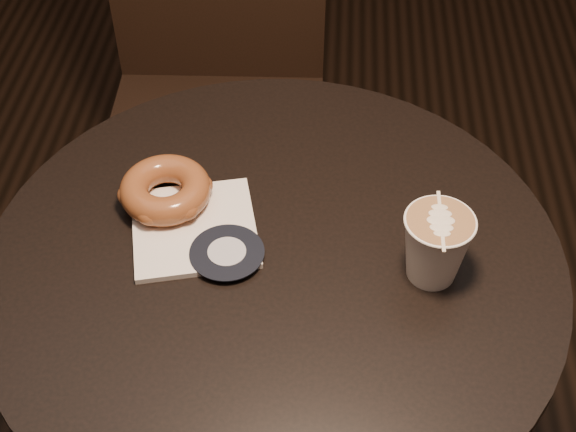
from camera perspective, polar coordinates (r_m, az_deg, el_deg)
The scene contains 5 objects.
cafe_table at distance 1.12m, azimuth -0.87°, elevation -9.41°, with size 0.70×0.70×0.75m.
chair at distance 1.56m, azimuth -5.14°, elevation 11.17°, with size 0.43×0.43×1.05m.
pastry_bag at distance 0.99m, azimuth -6.68°, elevation -0.87°, with size 0.15×0.15×0.01m, color white.
doughnut at distance 1.01m, azimuth -8.72°, elevation 1.87°, with size 0.12×0.12×0.04m, color brown.
latte_cup at distance 0.93m, azimuth 10.43°, elevation -2.20°, with size 0.08×0.08×0.09m, color white, non-canonical shape.
Camera 1 is at (0.06, -0.63, 1.48)m, focal length 50.00 mm.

